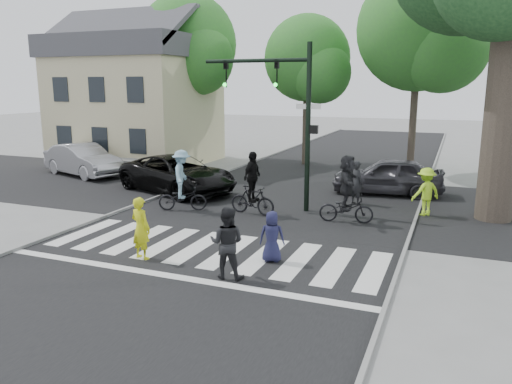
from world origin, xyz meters
TOP-DOWN VIEW (x-y plane):
  - ground at (0.00, 0.00)m, footprint 120.00×120.00m
  - road_stem at (0.00, 5.00)m, footprint 10.00×70.00m
  - road_cross at (0.00, 8.00)m, footprint 70.00×10.00m
  - curb_left at (-5.05, 5.00)m, footprint 0.10×70.00m
  - curb_right at (5.05, 5.00)m, footprint 0.10×70.00m
  - crosswalk at (0.00, 0.66)m, footprint 10.00×3.85m
  - traffic_signal at (0.35, 6.20)m, footprint 4.45×0.29m
  - bg_tree_0 at (-13.74, 16.00)m, footprint 5.46×5.20m
  - bg_tree_1 at (-8.70, 15.48)m, footprint 6.09×5.80m
  - bg_tree_2 at (-1.76, 16.62)m, footprint 5.04×4.80m
  - bg_tree_3 at (4.31, 15.27)m, footprint 6.30×6.00m
  - house at (-11.49, 13.98)m, footprint 8.40×8.10m
  - pedestrian_woman at (-1.42, -0.38)m, footprint 0.69×0.53m
  - pedestrian_child at (1.88, 0.70)m, footprint 0.75×0.58m
  - pedestrian_adult at (1.27, -0.75)m, footprint 0.94×0.78m
  - cyclist_left at (-3.06, 4.59)m, footprint 1.88×1.31m
  - cyclist_mid at (-0.46, 5.03)m, footprint 1.77×1.09m
  - cyclist_right at (2.87, 5.23)m, footprint 1.87×1.74m
  - car_suv at (-4.89, 7.33)m, footprint 6.25×4.45m
  - car_silver at (-11.44, 9.00)m, footprint 5.20×3.17m
  - car_grey at (3.54, 10.28)m, footprint 4.75×2.33m
  - bystander_hivis at (5.27, 7.20)m, footprint 1.25×1.21m
  - bystander_dark at (2.68, 7.94)m, footprint 0.74×0.69m

SIDE VIEW (x-z plane):
  - ground at x=0.00m, z-range 0.00..0.00m
  - road_stem at x=0.00m, z-range 0.00..0.01m
  - road_cross at x=0.00m, z-range 0.00..0.01m
  - crosswalk at x=0.00m, z-range 0.00..0.01m
  - curb_left at x=-5.05m, z-range 0.00..0.10m
  - curb_right at x=5.05m, z-range 0.00..0.10m
  - pedestrian_child at x=1.88m, z-range 0.00..1.36m
  - car_grey at x=3.54m, z-range 0.00..1.56m
  - car_suv at x=-4.89m, z-range 0.00..1.58m
  - car_silver at x=-11.44m, z-range 0.00..1.62m
  - pedestrian_woman at x=-1.42m, z-range 0.00..1.68m
  - bystander_dark at x=2.68m, z-range 0.00..1.71m
  - bystander_hivis at x=5.27m, z-range 0.00..1.71m
  - pedestrian_adult at x=1.27m, z-range 0.00..1.75m
  - cyclist_mid at x=-0.46m, z-range -0.20..2.06m
  - cyclist_left at x=-3.06m, z-range -0.15..2.10m
  - cyclist_right at x=2.87m, z-range -0.12..2.16m
  - house at x=-11.49m, z-range -0.61..8.21m
  - traffic_signal at x=0.35m, z-range 0.90..6.90m
  - bg_tree_2 at x=-1.76m, z-range 1.58..9.98m
  - bg_tree_0 at x=-13.74m, z-range 1.66..10.63m
  - bg_tree_1 at x=-8.70m, z-range 1.75..11.55m
  - bg_tree_3 at x=4.31m, z-range 1.84..12.04m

